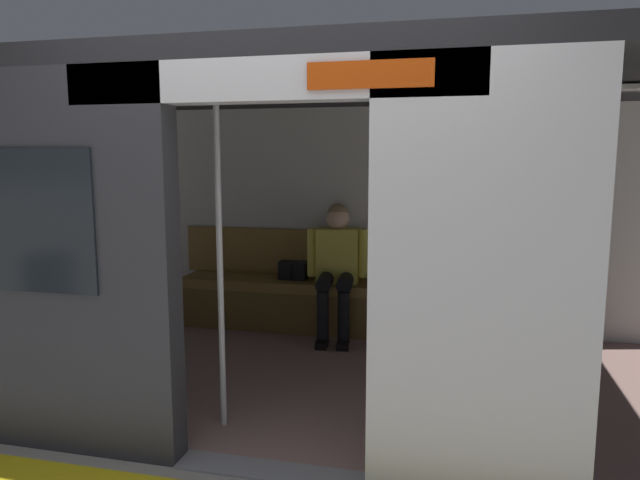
% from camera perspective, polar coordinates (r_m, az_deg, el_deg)
% --- Properties ---
extents(ground_plane, '(60.00, 60.00, 0.00)m').
position_cam_1_polar(ground_plane, '(3.25, -4.86, -21.77)').
color(ground_plane, gray).
extents(train_car, '(6.40, 2.94, 2.20)m').
position_cam_1_polar(train_car, '(4.09, -0.21, 6.21)').
color(train_car, silver).
rests_on(train_car, ground_plane).
extents(bench_seat, '(3.33, 0.44, 0.47)m').
position_cam_1_polar(bench_seat, '(5.33, 3.38, -5.49)').
color(bench_seat, olive).
rests_on(bench_seat, ground_plane).
extents(person_seated, '(0.55, 0.70, 1.20)m').
position_cam_1_polar(person_seated, '(5.24, 1.65, -2.04)').
color(person_seated, '#D8CC4C').
rests_on(person_seated, ground_plane).
extents(handbag, '(0.26, 0.15, 0.17)m').
position_cam_1_polar(handbag, '(5.47, -2.65, -3.00)').
color(handbag, black).
rests_on(handbag, bench_seat).
extents(book, '(0.16, 0.22, 0.03)m').
position_cam_1_polar(book, '(5.31, 5.82, -4.18)').
color(book, silver).
rests_on(book, bench_seat).
extents(grab_pole_door, '(0.04, 0.04, 2.06)m').
position_cam_1_polar(grab_pole_door, '(3.44, -9.82, -1.86)').
color(grab_pole_door, silver).
rests_on(grab_pole_door, ground_plane).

